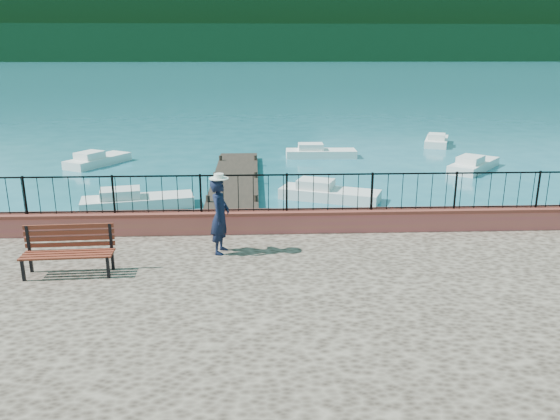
{
  "coord_description": "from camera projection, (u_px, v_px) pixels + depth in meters",
  "views": [
    {
      "loc": [
        -1.09,
        -9.82,
        5.78
      ],
      "look_at": [
        -0.55,
        2.0,
        2.3
      ],
      "focal_mm": 35.0,
      "sensor_mm": 36.0,
      "label": 1
    }
  ],
  "objects": [
    {
      "name": "companion_hill",
      "position": [
        470.0,
        56.0,
        557.35
      ],
      "size": [
        448.0,
        384.0,
        180.0
      ],
      "primitive_type": "ellipsoid",
      "color": "#142D23",
      "rests_on": "ground"
    },
    {
      "name": "boat_5",
      "position": [
        437.0,
        139.0,
        34.41
      ],
      "size": [
        2.43,
        3.66,
        0.8
      ],
      "primitive_type": "cube",
      "rotation": [
        0.0,
        0.0,
        1.21
      ],
      "color": "silver",
      "rests_on": "ground"
    },
    {
      "name": "dock",
      "position": [
        234.0,
        192.0,
        22.46
      ],
      "size": [
        2.0,
        16.0,
        0.3
      ],
      "primitive_type": "cube",
      "color": "#2D231C",
      "rests_on": "ground"
    },
    {
      "name": "boat_2",
      "position": [
        474.0,
        162.0,
        27.26
      ],
      "size": [
        3.54,
        3.82,
        0.8
      ],
      "primitive_type": "cube",
      "rotation": [
        0.0,
        0.0,
        0.86
      ],
      "color": "silver",
      "rests_on": "ground"
    },
    {
      "name": "railing",
      "position": [
        298.0,
        193.0,
        14.0
      ],
      "size": [
        27.0,
        0.05,
        0.95
      ],
      "primitive_type": "cube",
      "color": "black",
      "rests_on": "parapet"
    },
    {
      "name": "ground",
      "position": [
        312.0,
        346.0,
        11.09
      ],
      "size": [
        2000.0,
        2000.0,
        0.0
      ],
      "primitive_type": "plane",
      "color": "#19596B",
      "rests_on": "ground"
    },
    {
      "name": "foothills",
      "position": [
        255.0,
        23.0,
        349.86
      ],
      "size": [
        900.0,
        120.0,
        44.0
      ],
      "primitive_type": "cube",
      "color": "black",
      "rests_on": "ground"
    },
    {
      "name": "boat_0",
      "position": [
        138.0,
        197.0,
        20.69
      ],
      "size": [
        4.31,
        2.13,
        0.8
      ],
      "primitive_type": "cube",
      "rotation": [
        0.0,
        0.0,
        0.21
      ],
      "color": "silver",
      "rests_on": "ground"
    },
    {
      "name": "boat_4",
      "position": [
        321.0,
        150.0,
        30.42
      ],
      "size": [
        3.91,
        1.4,
        0.8
      ],
      "primitive_type": "cube",
      "rotation": [
        0.0,
        0.0,
        -0.03
      ],
      "color": "white",
      "rests_on": "ground"
    },
    {
      "name": "boat_3",
      "position": [
        98.0,
        157.0,
        28.42
      ],
      "size": [
        2.92,
        3.77,
        0.8
      ],
      "primitive_type": "cube",
      "rotation": [
        0.0,
        0.0,
        1.05
      ],
      "color": "silver",
      "rests_on": "ground"
    },
    {
      "name": "far_forest",
      "position": [
        256.0,
        44.0,
        296.04
      ],
      "size": [
        900.0,
        60.0,
        18.0
      ],
      "primitive_type": "cube",
      "color": "black",
      "rests_on": "ground"
    },
    {
      "name": "hat",
      "position": [
        219.0,
        176.0,
        12.32
      ],
      "size": [
        0.44,
        0.44,
        0.12
      ],
      "primitive_type": "cylinder",
      "color": "silver",
      "rests_on": "person"
    },
    {
      "name": "parapet",
      "position": [
        298.0,
        221.0,
        14.22
      ],
      "size": [
        28.0,
        0.46,
        0.58
      ],
      "primitive_type": "cube",
      "color": "#A5543B",
      "rests_on": "promenade"
    },
    {
      "name": "boat_1",
      "position": [
        330.0,
        190.0,
        21.8
      ],
      "size": [
        4.15,
        2.69,
        0.8
      ],
      "primitive_type": "cube",
      "rotation": [
        0.0,
        0.0,
        -0.39
      ],
      "color": "silver",
      "rests_on": "ground"
    },
    {
      "name": "person",
      "position": [
        220.0,
        216.0,
        12.59
      ],
      "size": [
        0.55,
        0.72,
        1.78
      ],
      "primitive_type": "imported",
      "rotation": [
        0.0,
        0.0,
        1.35
      ],
      "color": "black",
      "rests_on": "promenade"
    },
    {
      "name": "park_bench",
      "position": [
        69.0,
        261.0,
        11.51
      ],
      "size": [
        1.89,
        0.7,
        1.04
      ],
      "rotation": [
        0.0,
        0.0,
        0.05
      ],
      "color": "black",
      "rests_on": "promenade"
    }
  ]
}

